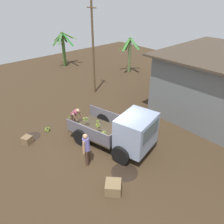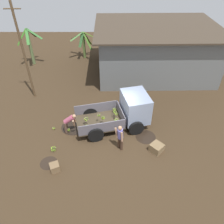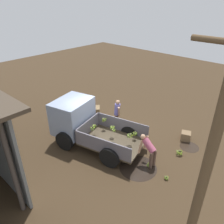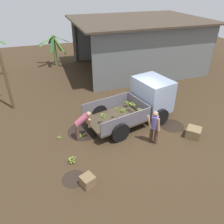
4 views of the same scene
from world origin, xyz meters
The scene contains 16 objects.
ground centered at (0.00, 0.00, 0.00)m, with size 36.00×36.00×0.00m, color #3B2C1B.
mud_patch_0 centered at (1.79, -0.45, 0.00)m, with size 1.17×1.17×0.01m, color black.
mud_patch_1 centered at (-3.42, -2.35, 0.00)m, with size 0.89×0.89×0.01m, color black.
mud_patch_2 centered at (-2.49, 0.44, 0.00)m, with size 1.56×1.56×0.01m, color black.
cargo_truck centered at (0.80, 0.73, 1.08)m, with size 4.57×2.91×2.05m.
utility_pole centered at (-5.83, 3.80, 3.29)m, with size 0.99×0.14×6.40m.
banana_palm_0 centered at (-13.17, 5.59, 1.80)m, with size 2.52×2.53×3.33m.
banana_palm_1 centered at (-7.35, 9.08, 1.73)m, with size 2.39×2.24×3.21m.
banana_palm_3 centered at (-2.82, 10.47, 1.40)m, with size 2.57×1.81×2.47m.
person_foreground_visitor centered at (0.26, -1.33, 0.90)m, with size 0.54×0.53×1.62m.
person_worker_loading centered at (-2.64, -0.03, 0.79)m, with size 0.77×0.67×1.33m.
banana_bunch_on_ground_0 centered at (-3.68, 0.21, 0.08)m, with size 0.19×0.19×0.15m.
banana_bunch_on_ground_1 centered at (-2.79, 0.07, 0.11)m, with size 0.23×0.23×0.19m.
banana_bunch_on_ground_2 centered at (-3.35, -1.49, 0.14)m, with size 0.31×0.31×0.25m.
wooden_crate_0 centered at (-2.99, -2.78, 0.21)m, with size 0.44×0.44×0.41m, color brown.
wooden_crate_1 centered at (2.24, -1.52, 0.23)m, with size 0.61×0.61×0.46m, color olive.
Camera 1 is at (6.68, -5.52, 7.00)m, focal length 35.00 mm.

